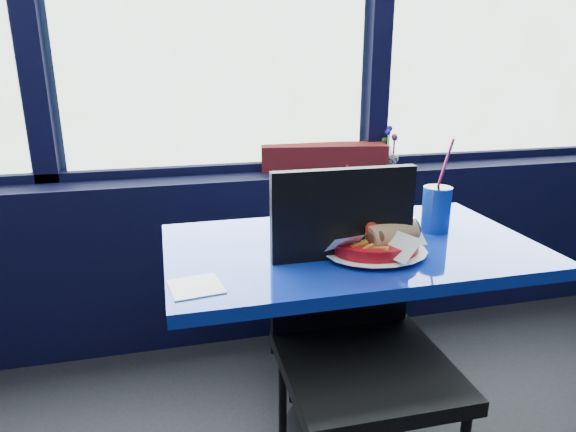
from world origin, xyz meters
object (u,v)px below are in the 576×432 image
object	(u,v)px
flower_vase	(389,154)
food_basket	(378,244)
planter_box	(324,157)
ketchup_bottle	(346,200)
near_table	(349,294)
soda_cup	(436,208)
chair_near_front	(356,324)
chair_near_back	(330,265)

from	to	relation	value
flower_vase	food_basket	xyz separation A→B (m)	(-0.49, -1.00, -0.07)
planter_box	ketchup_bottle	distance (m)	0.76
near_table	food_basket	xyz separation A→B (m)	(0.04, -0.12, 0.22)
soda_cup	chair_near_front	bearing A→B (deg)	-144.25
flower_vase	soda_cup	xyz separation A→B (m)	(-0.20, -0.82, -0.03)
planter_box	food_basket	size ratio (longest dim) A/B	1.99
chair_near_front	ketchup_bottle	xyz separation A→B (m)	(0.11, 0.39, 0.26)
chair_near_front	food_basket	xyz separation A→B (m)	(0.11, 0.12, 0.20)
near_table	chair_near_back	bearing A→B (deg)	82.65
ketchup_bottle	chair_near_front	bearing A→B (deg)	-105.05
flower_vase	ketchup_bottle	bearing A→B (deg)	-124.55
chair_near_back	food_basket	size ratio (longest dim) A/B	3.04
chair_near_back	planter_box	size ratio (longest dim) A/B	1.53
chair_near_front	ketchup_bottle	size ratio (longest dim) A/B	4.39
chair_near_front	near_table	bearing A→B (deg)	74.62
chair_near_front	planter_box	xyz separation A→B (m)	(0.26, 1.13, 0.27)
planter_box	flower_vase	xyz separation A→B (m)	(0.34, -0.02, 0.00)
chair_near_back	planter_box	xyz separation A→B (m)	(0.15, 0.58, 0.32)
chair_near_front	chair_near_back	xyz separation A→B (m)	(0.11, 0.55, -0.05)
near_table	chair_near_back	distance (m)	0.32
near_table	soda_cup	bearing A→B (deg)	9.26
chair_near_back	ketchup_bottle	distance (m)	0.35
ketchup_bottle	flower_vase	bearing A→B (deg)	55.45
ketchup_bottle	planter_box	bearing A→B (deg)	78.25
near_table	flower_vase	bearing A→B (deg)	58.72
planter_box	flower_vase	size ratio (longest dim) A/B	3.01
planter_box	food_basket	bearing A→B (deg)	-89.12
near_table	flower_vase	xyz separation A→B (m)	(0.53, 0.88, 0.29)
near_table	chair_near_front	bearing A→B (deg)	-106.12
near_table	flower_vase	world-z (taller)	flower_vase
chair_near_front	food_basket	size ratio (longest dim) A/B	3.33
chair_near_back	soda_cup	bearing A→B (deg)	138.34
near_table	food_basket	size ratio (longest dim) A/B	3.89
flower_vase	soda_cup	world-z (taller)	soda_cup
near_table	chair_near_front	world-z (taller)	chair_near_front
near_table	chair_near_back	size ratio (longest dim) A/B	1.28
food_basket	soda_cup	world-z (taller)	soda_cup
planter_box	food_basket	distance (m)	1.03
near_table	soda_cup	size ratio (longest dim) A/B	3.62
planter_box	soda_cup	bearing A→B (deg)	-71.24
ketchup_bottle	soda_cup	distance (m)	0.31
chair_near_front	flower_vase	size ratio (longest dim) A/B	5.06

